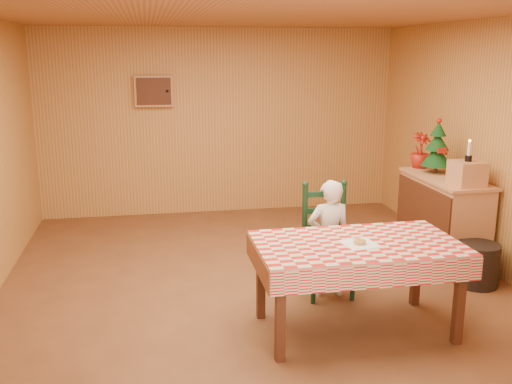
{
  "coord_description": "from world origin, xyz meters",
  "views": [
    {
      "loc": [
        -0.99,
        -5.04,
        2.25
      ],
      "look_at": [
        0.0,
        0.2,
        0.95
      ],
      "focal_mm": 40.0,
      "sensor_mm": 36.0,
      "label": 1
    }
  ],
  "objects_px": {
    "ladder_chair": "(327,242)",
    "crate": "(467,173)",
    "seated_child": "(329,238)",
    "storage_bin": "(477,265)",
    "christmas_tree": "(437,148)",
    "dining_table": "(357,252)",
    "shelf_unit": "(442,218)"
  },
  "relations": [
    {
      "from": "ladder_chair",
      "to": "crate",
      "type": "distance_m",
      "value": 1.69
    },
    {
      "from": "seated_child",
      "to": "storage_bin",
      "type": "distance_m",
      "value": 1.57
    },
    {
      "from": "seated_child",
      "to": "christmas_tree",
      "type": "distance_m",
      "value": 1.97
    },
    {
      "from": "ladder_chair",
      "to": "dining_table",
      "type": "bearing_deg",
      "value": -90.0
    },
    {
      "from": "crate",
      "to": "seated_child",
      "type": "bearing_deg",
      "value": -167.69
    },
    {
      "from": "shelf_unit",
      "to": "storage_bin",
      "type": "xyz_separation_m",
      "value": [
        -0.03,
        -0.79,
        -0.25
      ]
    },
    {
      "from": "dining_table",
      "to": "christmas_tree",
      "type": "relative_size",
      "value": 2.67
    },
    {
      "from": "seated_child",
      "to": "crate",
      "type": "xyz_separation_m",
      "value": [
        1.57,
        0.34,
        0.49
      ]
    },
    {
      "from": "ladder_chair",
      "to": "storage_bin",
      "type": "xyz_separation_m",
      "value": [
        1.53,
        -0.1,
        -0.29
      ]
    },
    {
      "from": "seated_child",
      "to": "storage_bin",
      "type": "bearing_deg",
      "value": 178.2
    },
    {
      "from": "ladder_chair",
      "to": "storage_bin",
      "type": "relative_size",
      "value": 2.54
    },
    {
      "from": "christmas_tree",
      "to": "storage_bin",
      "type": "xyz_separation_m",
      "value": [
        -0.04,
        -1.04,
        -1.0
      ]
    },
    {
      "from": "christmas_tree",
      "to": "shelf_unit",
      "type": "bearing_deg",
      "value": -91.98
    },
    {
      "from": "crate",
      "to": "christmas_tree",
      "type": "distance_m",
      "value": 0.67
    },
    {
      "from": "crate",
      "to": "storage_bin",
      "type": "relative_size",
      "value": 0.71
    },
    {
      "from": "seated_child",
      "to": "ladder_chair",
      "type": "bearing_deg",
      "value": -90.0
    },
    {
      "from": "dining_table",
      "to": "shelf_unit",
      "type": "distance_m",
      "value": 2.16
    },
    {
      "from": "shelf_unit",
      "to": "crate",
      "type": "relative_size",
      "value": 4.13
    },
    {
      "from": "ladder_chair",
      "to": "christmas_tree",
      "type": "bearing_deg",
      "value": 30.78
    },
    {
      "from": "dining_table",
      "to": "ladder_chair",
      "type": "height_order",
      "value": "ladder_chair"
    },
    {
      "from": "storage_bin",
      "to": "crate",
      "type": "bearing_deg",
      "value": 84.13
    },
    {
      "from": "storage_bin",
      "to": "ladder_chair",
      "type": "bearing_deg",
      "value": 176.08
    },
    {
      "from": "dining_table",
      "to": "ladder_chair",
      "type": "bearing_deg",
      "value": 90.0
    },
    {
      "from": "dining_table",
      "to": "seated_child",
      "type": "distance_m",
      "value": 0.74
    },
    {
      "from": "ladder_chair",
      "to": "crate",
      "type": "xyz_separation_m",
      "value": [
        1.57,
        0.29,
        0.55
      ]
    },
    {
      "from": "dining_table",
      "to": "seated_child",
      "type": "relative_size",
      "value": 1.47
    },
    {
      "from": "christmas_tree",
      "to": "ladder_chair",
      "type": "bearing_deg",
      "value": -149.22
    },
    {
      "from": "ladder_chair",
      "to": "seated_child",
      "type": "bearing_deg",
      "value": -90.0
    },
    {
      "from": "ladder_chair",
      "to": "christmas_tree",
      "type": "relative_size",
      "value": 1.74
    },
    {
      "from": "seated_child",
      "to": "christmas_tree",
      "type": "height_order",
      "value": "christmas_tree"
    },
    {
      "from": "crate",
      "to": "christmas_tree",
      "type": "xyz_separation_m",
      "value": [
        -0.0,
        0.65,
        0.16
      ]
    },
    {
      "from": "ladder_chair",
      "to": "storage_bin",
      "type": "distance_m",
      "value": 1.56
    }
  ]
}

